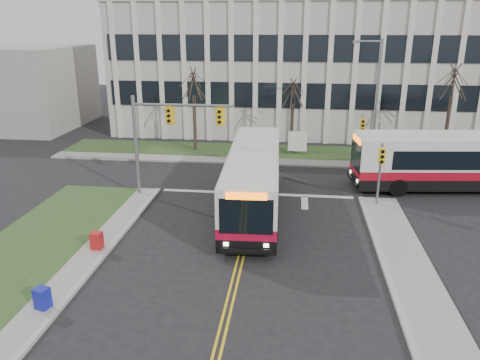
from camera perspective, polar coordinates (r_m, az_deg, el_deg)
name	(u,v)px	position (r m, az deg, el deg)	size (l,w,h in m)	color
ground	(242,254)	(22.08, 0.20, -9.04)	(120.00, 120.00, 0.00)	black
sidewalk_west	(45,303)	(19.93, -22.69, -13.71)	(1.20, 26.00, 0.14)	#9E9B93
sidewalk_east	(439,332)	(18.42, 23.11, -16.63)	(2.00, 26.00, 0.14)	#9E9B93
sidewalk_cross	(330,164)	(36.20, 10.90, 1.94)	(44.00, 1.60, 0.14)	#9E9B93
building_lawn	(328,154)	(38.89, 10.65, 3.10)	(44.00, 5.00, 0.12)	#2E491F
office_building	(324,67)	(49.69, 10.25, 13.42)	(40.00, 16.00, 12.00)	beige
building_annex	(19,87)	(53.86, -25.30, 10.21)	(12.00, 12.00, 8.00)	#9E9B93
mast_arm_signal	(162,129)	(28.37, -9.49, 6.17)	(6.11, 0.38, 6.20)	slate
signal_pole_near	(381,166)	(27.89, 16.77, 1.68)	(0.34, 0.39, 3.80)	slate
signal_pole_far	(362,133)	(36.02, 14.63, 5.59)	(0.34, 0.39, 3.80)	slate
streetlight	(375,95)	(36.45, 16.13, 9.93)	(2.15, 0.25, 9.20)	slate
directory_sign	(297,142)	(38.03, 7.02, 4.66)	(1.50, 0.12, 2.00)	slate
tree_left	(194,85)	(38.62, -5.68, 11.48)	(1.80, 1.80, 7.70)	#42352B
tree_mid	(293,94)	(38.01, 6.48, 10.38)	(1.80, 1.80, 6.82)	#42352B
tree_right	(453,83)	(39.47, 24.54, 10.66)	(1.80, 1.80, 8.25)	#42352B
bus_main	(254,181)	(26.68, 1.67, -0.09)	(2.76, 12.74, 3.40)	silver
bus_cross	(460,163)	(32.95, 25.26, 1.91)	(2.90, 13.37, 3.56)	silver
newspaper_box_blue	(43,300)	(19.39, -22.93, -13.29)	(0.50, 0.45, 0.95)	#161C9A
newspaper_box_red	(97,242)	(23.16, -17.05, -7.23)	(0.50, 0.45, 0.95)	#AE161A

